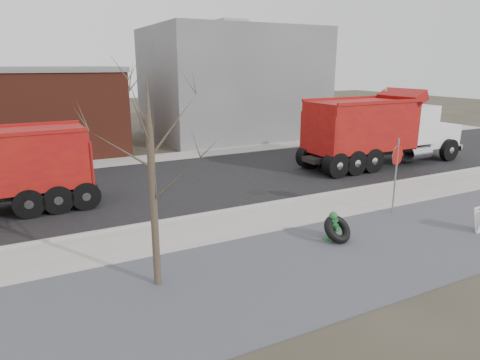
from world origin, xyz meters
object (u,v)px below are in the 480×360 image
fire_hydrant (333,227)px  stop_sign (397,163)px  truck_tire (337,229)px  dump_truck_red_a (380,128)px

fire_hydrant → stop_sign: 4.02m
truck_tire → dump_truck_red_a: size_ratio=0.11×
fire_hydrant → dump_truck_red_a: dump_truck_red_a is taller
dump_truck_red_a → stop_sign: bearing=-131.5°
fire_hydrant → dump_truck_red_a: size_ratio=0.09×
fire_hydrant → dump_truck_red_a: 11.62m
stop_sign → dump_truck_red_a: bearing=55.3°
fire_hydrant → stop_sign: stop_sign is taller
truck_tire → dump_truck_red_a: (8.93, 7.37, 1.63)m
truck_tire → dump_truck_red_a: bearing=39.5°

